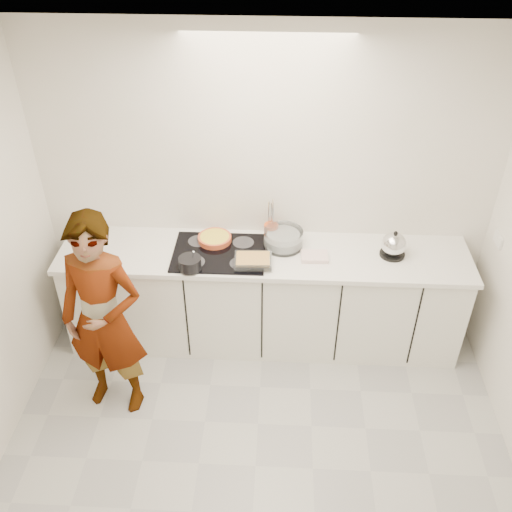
{
  "coord_description": "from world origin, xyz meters",
  "views": [
    {
      "loc": [
        0.12,
        -2.33,
        3.54
      ],
      "look_at": [
        -0.05,
        1.05,
        1.05
      ],
      "focal_mm": 40.0,
      "sensor_mm": 36.0,
      "label": 1
    }
  ],
  "objects_px": {
    "kettle": "(394,245)",
    "cook": "(104,319)",
    "hob": "(219,253)",
    "utensil_crock": "(271,232)",
    "saucepan": "(190,263)",
    "baking_dish": "(253,260)",
    "mixing_bowl": "(283,239)",
    "tart_dish": "(215,238)"
  },
  "relations": [
    {
      "from": "hob",
      "to": "baking_dish",
      "type": "height_order",
      "value": "baking_dish"
    },
    {
      "from": "saucepan",
      "to": "utensil_crock",
      "type": "xyz_separation_m",
      "value": [
        0.59,
        0.44,
        0.01
      ]
    },
    {
      "from": "saucepan",
      "to": "mixing_bowl",
      "type": "height_order",
      "value": "saucepan"
    },
    {
      "from": "baking_dish",
      "to": "hob",
      "type": "bearing_deg",
      "value": 153.4
    },
    {
      "from": "saucepan",
      "to": "utensil_crock",
      "type": "height_order",
      "value": "saucepan"
    },
    {
      "from": "cook",
      "to": "baking_dish",
      "type": "bearing_deg",
      "value": 38.05
    },
    {
      "from": "baking_dish",
      "to": "cook",
      "type": "xyz_separation_m",
      "value": [
        -1.01,
        -0.58,
        -0.12
      ]
    },
    {
      "from": "cook",
      "to": "tart_dish",
      "type": "bearing_deg",
      "value": 59.9
    },
    {
      "from": "kettle",
      "to": "utensil_crock",
      "type": "xyz_separation_m",
      "value": [
        -0.95,
        0.17,
        -0.02
      ]
    },
    {
      "from": "mixing_bowl",
      "to": "utensil_crock",
      "type": "xyz_separation_m",
      "value": [
        -0.1,
        0.09,
        0.0
      ]
    },
    {
      "from": "saucepan",
      "to": "kettle",
      "type": "height_order",
      "value": "kettle"
    },
    {
      "from": "mixing_bowl",
      "to": "kettle",
      "type": "height_order",
      "value": "kettle"
    },
    {
      "from": "kettle",
      "to": "utensil_crock",
      "type": "height_order",
      "value": "kettle"
    },
    {
      "from": "saucepan",
      "to": "baking_dish",
      "type": "distance_m",
      "value": 0.48
    },
    {
      "from": "hob",
      "to": "kettle",
      "type": "distance_m",
      "value": 1.35
    },
    {
      "from": "tart_dish",
      "to": "utensil_crock",
      "type": "xyz_separation_m",
      "value": [
        0.45,
        0.07,
        0.03
      ]
    },
    {
      "from": "mixing_bowl",
      "to": "kettle",
      "type": "distance_m",
      "value": 0.86
    },
    {
      "from": "cook",
      "to": "hob",
      "type": "bearing_deg",
      "value": 52.41
    },
    {
      "from": "hob",
      "to": "cook",
      "type": "height_order",
      "value": "cook"
    },
    {
      "from": "mixing_bowl",
      "to": "utensil_crock",
      "type": "height_order",
      "value": "mixing_bowl"
    },
    {
      "from": "tart_dish",
      "to": "baking_dish",
      "type": "relative_size",
      "value": 1.13
    },
    {
      "from": "tart_dish",
      "to": "cook",
      "type": "xyz_separation_m",
      "value": [
        -0.69,
        -0.86,
        -0.11
      ]
    },
    {
      "from": "mixing_bowl",
      "to": "cook",
      "type": "xyz_separation_m",
      "value": [
        -1.24,
        -0.84,
        -0.14
      ]
    },
    {
      "from": "tart_dish",
      "to": "baking_dish",
      "type": "height_order",
      "value": "baking_dish"
    },
    {
      "from": "hob",
      "to": "saucepan",
      "type": "bearing_deg",
      "value": -131.49
    },
    {
      "from": "saucepan",
      "to": "cook",
      "type": "relative_size",
      "value": 0.13
    },
    {
      "from": "tart_dish",
      "to": "baking_dish",
      "type": "xyz_separation_m",
      "value": [
        0.32,
        -0.29,
        0.01
      ]
    },
    {
      "from": "kettle",
      "to": "baking_dish",
      "type": "bearing_deg",
      "value": -170.42
    },
    {
      "from": "cook",
      "to": "kettle",
      "type": "bearing_deg",
      "value": 28.36
    },
    {
      "from": "kettle",
      "to": "cook",
      "type": "height_order",
      "value": "cook"
    },
    {
      "from": "kettle",
      "to": "cook",
      "type": "bearing_deg",
      "value": -160.09
    },
    {
      "from": "kettle",
      "to": "saucepan",
      "type": "bearing_deg",
      "value": -170.27
    },
    {
      "from": "baking_dish",
      "to": "kettle",
      "type": "height_order",
      "value": "kettle"
    },
    {
      "from": "hob",
      "to": "utensil_crock",
      "type": "height_order",
      "value": "utensil_crock"
    },
    {
      "from": "saucepan",
      "to": "tart_dish",
      "type": "bearing_deg",
      "value": 68.77
    },
    {
      "from": "kettle",
      "to": "utensil_crock",
      "type": "distance_m",
      "value": 0.97
    },
    {
      "from": "saucepan",
      "to": "kettle",
      "type": "relative_size",
      "value": 0.96
    },
    {
      "from": "mixing_bowl",
      "to": "cook",
      "type": "bearing_deg",
      "value": -145.94
    },
    {
      "from": "mixing_bowl",
      "to": "cook",
      "type": "height_order",
      "value": "cook"
    },
    {
      "from": "hob",
      "to": "saucepan",
      "type": "relative_size",
      "value": 3.36
    },
    {
      "from": "kettle",
      "to": "utensil_crock",
      "type": "relative_size",
      "value": 1.58
    },
    {
      "from": "saucepan",
      "to": "baking_dish",
      "type": "height_order",
      "value": "saucepan"
    }
  ]
}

